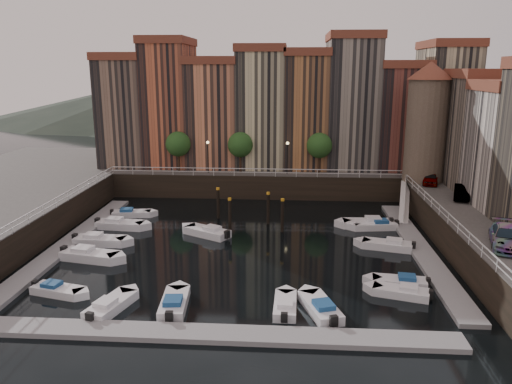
# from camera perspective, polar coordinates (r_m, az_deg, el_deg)

# --- Properties ---
(ground) EXTENTS (200.00, 200.00, 0.00)m
(ground) POSITION_cam_1_polar(r_m,az_deg,el_deg) (47.40, -1.52, -5.83)
(ground) COLOR black
(ground) RESTS_ON ground
(quay_far) EXTENTS (80.00, 20.00, 3.00)m
(quay_far) POSITION_cam_1_polar(r_m,az_deg,el_deg) (72.00, 0.42, 2.33)
(quay_far) COLOR black
(quay_far) RESTS_ON ground
(dock_left) EXTENTS (2.00, 28.00, 0.35)m
(dock_left) POSITION_cam_1_polar(r_m,az_deg,el_deg) (50.55, -20.33, -5.24)
(dock_left) COLOR gray
(dock_left) RESTS_ON ground
(dock_right) EXTENTS (2.00, 28.00, 0.35)m
(dock_right) POSITION_cam_1_polar(r_m,az_deg,el_deg) (47.71, 18.23, -6.20)
(dock_right) COLOR gray
(dock_right) RESTS_ON ground
(dock_near) EXTENTS (30.00, 2.00, 0.35)m
(dock_near) POSITION_cam_1_polar(r_m,az_deg,el_deg) (31.96, -4.51, -15.90)
(dock_near) COLOR gray
(dock_near) RESTS_ON ground
(mountains) EXTENTS (145.00, 100.00, 18.00)m
(mountains) POSITION_cam_1_polar(r_m,az_deg,el_deg) (154.62, 3.01, 10.97)
(mountains) COLOR #2D382D
(mountains) RESTS_ON ground
(far_terrace) EXTENTS (48.70, 10.30, 17.50)m
(far_terrace) POSITION_cam_1_polar(r_m,az_deg,el_deg) (68.08, 3.12, 9.67)
(far_terrace) COLOR #7E6350
(far_terrace) RESTS_ON quay_far
(corner_tower) EXTENTS (5.20, 5.20, 13.80)m
(corner_tower) POSITION_cam_1_polar(r_m,az_deg,el_deg) (61.22, 18.94, 7.74)
(corner_tower) COLOR #6B5B4C
(corner_tower) RESTS_ON quay_right
(promenade_trees) EXTENTS (21.20, 3.20, 5.20)m
(promenade_trees) POSITION_cam_1_polar(r_m,az_deg,el_deg) (63.55, -1.21, 5.41)
(promenade_trees) COLOR black
(promenade_trees) RESTS_ON quay_far
(street_lamps) EXTENTS (10.36, 0.36, 4.18)m
(street_lamps) POSITION_cam_1_polar(r_m,az_deg,el_deg) (62.64, -0.99, 4.65)
(street_lamps) COLOR black
(street_lamps) RESTS_ON quay_far
(railings) EXTENTS (36.08, 34.04, 0.52)m
(railings) POSITION_cam_1_polar(r_m,az_deg,el_deg) (50.96, -1.03, 0.05)
(railings) COLOR white
(railings) RESTS_ON ground
(gangway) EXTENTS (2.78, 8.32, 3.73)m
(gangway) POSITION_cam_1_polar(r_m,az_deg,el_deg) (57.63, 16.63, -0.82)
(gangway) COLOR white
(gangway) RESTS_ON ground
(mooring_pilings) EXTENTS (7.45, 4.67, 3.78)m
(mooring_pilings) POSITION_cam_1_polar(r_m,az_deg,el_deg) (51.78, -0.79, -2.17)
(mooring_pilings) COLOR black
(mooring_pilings) RESTS_ON ground
(boat_left_0) EXTENTS (4.25, 2.42, 0.95)m
(boat_left_0) POSITION_cam_1_polar(r_m,az_deg,el_deg) (39.84, -21.79, -10.36)
(boat_left_0) COLOR silver
(boat_left_0) RESTS_ON ground
(boat_left_1) EXTENTS (5.40, 2.82, 1.21)m
(boat_left_1) POSITION_cam_1_polar(r_m,az_deg,el_deg) (45.58, -18.54, -6.87)
(boat_left_1) COLOR silver
(boat_left_1) RESTS_ON ground
(boat_left_2) EXTENTS (5.03, 1.96, 1.15)m
(boat_left_2) POSITION_cam_1_polar(r_m,az_deg,el_deg) (49.14, -17.51, -5.29)
(boat_left_2) COLOR silver
(boat_left_2) RESTS_ON ground
(boat_left_3) EXTENTS (5.21, 2.26, 1.18)m
(boat_left_3) POSITION_cam_1_polar(r_m,az_deg,el_deg) (53.38, -15.34, -3.60)
(boat_left_3) COLOR silver
(boat_left_3) RESTS_ON ground
(boat_left_4) EXTENTS (4.53, 2.22, 1.02)m
(boat_left_4) POSITION_cam_1_polar(r_m,az_deg,el_deg) (57.21, -14.11, -2.39)
(boat_left_4) COLOR silver
(boat_left_4) RESTS_ON ground
(boat_right_0) EXTENTS (4.29, 2.57, 0.96)m
(boat_right_0) POSITION_cam_1_polar(r_m,az_deg,el_deg) (38.26, 16.37, -10.93)
(boat_right_0) COLOR silver
(boat_right_0) RESTS_ON ground
(boat_right_1) EXTENTS (4.32, 2.03, 0.97)m
(boat_right_1) POSITION_cam_1_polar(r_m,az_deg,el_deg) (39.91, 16.21, -9.84)
(boat_right_1) COLOR silver
(boat_right_1) RESTS_ON ground
(boat_right_2) EXTENTS (4.83, 2.75, 1.08)m
(boat_right_2) POSITION_cam_1_polar(r_m,az_deg,el_deg) (47.32, 14.90, -5.88)
(boat_right_2) COLOR silver
(boat_right_2) RESTS_ON ground
(boat_right_3) EXTENTS (4.77, 2.27, 1.07)m
(boat_right_3) POSITION_cam_1_polar(r_m,az_deg,el_deg) (52.74, 13.54, -3.74)
(boat_right_3) COLOR silver
(boat_right_3) RESTS_ON ground
(boat_right_4) EXTENTS (5.19, 2.06, 1.18)m
(boat_right_4) POSITION_cam_1_polar(r_m,az_deg,el_deg) (53.13, 12.65, -3.51)
(boat_right_4) COLOR silver
(boat_right_4) RESTS_ON ground
(boat_near_0) EXTENTS (2.79, 4.66, 1.04)m
(boat_near_0) POSITION_cam_1_polar(r_m,az_deg,el_deg) (36.21, -16.33, -12.35)
(boat_near_0) COLOR silver
(boat_near_0) RESTS_ON ground
(boat_near_1) EXTENTS (2.08, 4.77, 1.08)m
(boat_near_1) POSITION_cam_1_polar(r_m,az_deg,el_deg) (35.50, -9.34, -12.48)
(boat_near_1) COLOR silver
(boat_near_1) RESTS_ON ground
(boat_near_2) EXTENTS (1.59, 4.18, 0.96)m
(boat_near_2) POSITION_cam_1_polar(r_m,az_deg,el_deg) (34.91, 3.35, -12.86)
(boat_near_2) COLOR silver
(boat_near_2) RESTS_ON ground
(boat_near_3) EXTENTS (3.01, 4.82, 1.08)m
(boat_near_3) POSITION_cam_1_polar(r_m,az_deg,el_deg) (34.76, 7.41, -13.00)
(boat_near_3) COLOR silver
(boat_near_3) RESTS_ON ground
(car_a) EXTENTS (2.73, 4.33, 1.37)m
(car_a) POSITION_cam_1_polar(r_m,az_deg,el_deg) (60.53, 19.32, 1.40)
(car_a) COLOR gray
(car_a) RESTS_ON quay_right
(car_b) EXTENTS (2.76, 4.56, 1.42)m
(car_b) POSITION_cam_1_polar(r_m,az_deg,el_deg) (54.87, 22.45, -0.10)
(car_b) COLOR gray
(car_b) RESTS_ON quay_right
(car_c) EXTENTS (3.64, 5.78, 1.56)m
(car_c) POSITION_cam_1_polar(r_m,az_deg,el_deg) (41.63, 26.71, -4.73)
(car_c) COLOR gray
(car_c) RESTS_ON quay_right
(boat_extra_160) EXTENTS (4.98, 3.92, 1.15)m
(boat_extra_160) POSITION_cam_1_polar(r_m,az_deg,el_deg) (49.40, -5.50, -4.58)
(boat_extra_160) COLOR silver
(boat_extra_160) RESTS_ON ground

